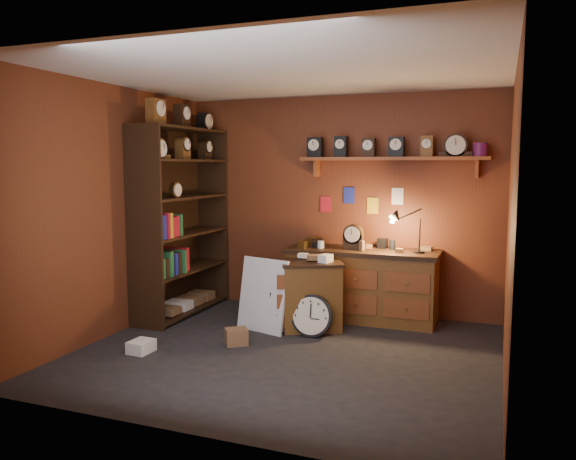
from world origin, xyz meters
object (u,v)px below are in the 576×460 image
at_px(shelving_unit, 179,213).
at_px(big_round_clock, 312,316).
at_px(workbench, 362,280).
at_px(low_cabinet, 311,292).

xyz_separation_m(shelving_unit, big_round_clock, (1.85, -0.36, -1.03)).
bearing_deg(shelving_unit, big_round_clock, -11.09).
relative_size(workbench, low_cabinet, 2.09).
bearing_deg(workbench, low_cabinet, -128.65).
height_order(low_cabinet, big_round_clock, low_cabinet).
xyz_separation_m(workbench, low_cabinet, (-0.45, -0.56, -0.05)).
relative_size(shelving_unit, workbench, 1.43).
bearing_deg(workbench, shelving_unit, -167.30).
height_order(workbench, low_cabinet, workbench).
bearing_deg(low_cabinet, shelving_unit, 152.80).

